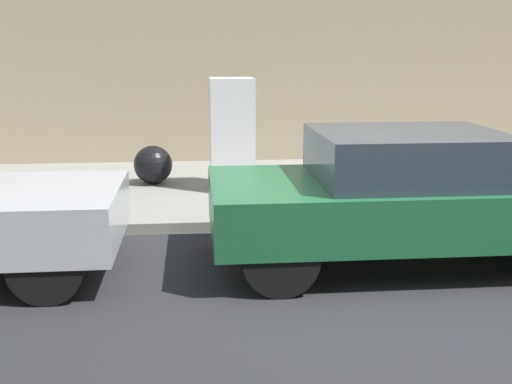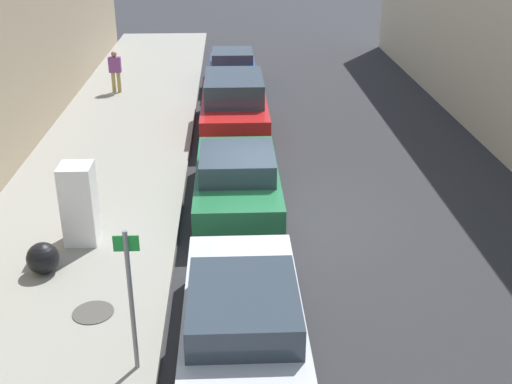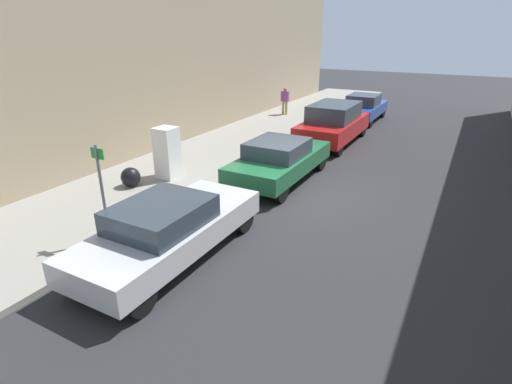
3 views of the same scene
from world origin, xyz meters
name	(u,v)px [view 2 (image 2 of 3)]	position (x,y,z in m)	size (l,w,h in m)	color
ground_plane	(271,219)	(0.00, 0.00, 0.00)	(80.00, 80.00, 0.00)	#28282B
sidewalk_slab	(81,220)	(-4.25, 0.00, 0.07)	(4.41, 44.00, 0.14)	gray
discarded_refrigerator	(79,204)	(-3.95, -1.10, 0.98)	(0.65, 0.66, 1.67)	white
manhole_cover	(93,312)	(-3.28, -3.70, 0.15)	(0.70, 0.70, 0.02)	#47443F
street_sign_post	(131,294)	(-2.35, -5.13, 1.44)	(0.36, 0.07, 2.31)	slate
trash_bag	(43,258)	(-4.44, -2.33, 0.44)	(0.61, 0.61, 0.61)	black
pedestrian_walking_far	(115,69)	(-5.02, 10.35, 0.99)	(0.43, 0.22, 1.51)	#A8934C
parked_sedan_silver	(243,322)	(-0.75, -4.87, 0.72)	(1.83, 4.77, 1.39)	silver
parked_sedan_green	(237,177)	(-0.75, 0.70, 0.74)	(1.89, 4.55, 1.41)	#1E6038
parked_suv_red	(234,103)	(-0.75, 6.19, 0.89)	(1.98, 4.79, 1.73)	red
parked_hatchback_blue	(232,68)	(-0.75, 11.36, 0.74)	(1.72, 4.15, 1.45)	#23479E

